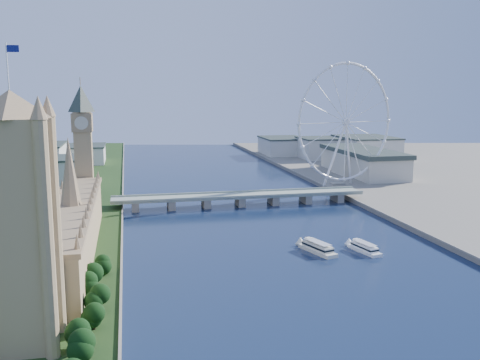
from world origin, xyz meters
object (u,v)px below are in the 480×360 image
object	(u,v)px
victoria_tower	(18,214)
tour_boat_far	(364,252)
london_eye	(346,123)
tour_boat_near	(317,252)

from	to	relation	value
victoria_tower	tour_boat_far	bearing A→B (deg)	27.47
tour_boat_far	london_eye	bearing A→B (deg)	58.37
victoria_tower	tour_boat_near	distance (m)	190.59
victoria_tower	tour_boat_far	world-z (taller)	victoria_tower
tour_boat_far	tour_boat_near	bearing A→B (deg)	157.79
victoria_tower	london_eye	xyz separation A→B (m)	(254.98, 300.08, 13.03)
victoria_tower	tour_boat_near	xyz separation A→B (m)	(153.04, 99.67, -54.49)
victoria_tower	tour_boat_far	xyz separation A→B (m)	(181.81, 94.51, -54.49)
victoria_tower	london_eye	distance (m)	393.99
london_eye	victoria_tower	bearing A→B (deg)	-130.35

